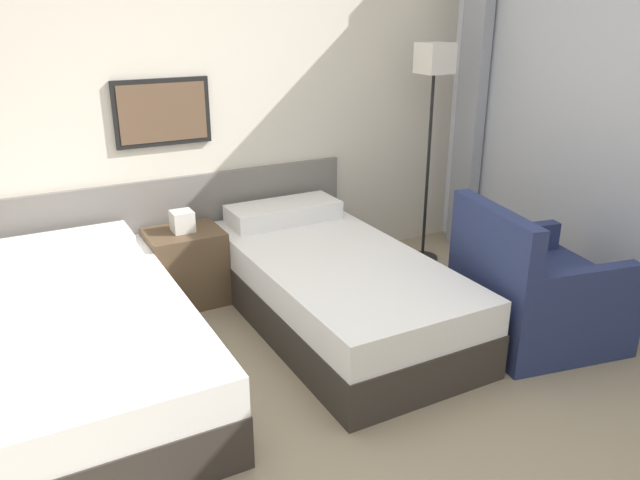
{
  "coord_description": "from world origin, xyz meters",
  "views": [
    {
      "loc": [
        -1.41,
        -2.15,
        1.94
      ],
      "look_at": [
        0.25,
        0.92,
        0.62
      ],
      "focal_mm": 35.0,
      "sensor_mm": 36.0,
      "label": 1
    }
  ],
  "objects_px": {
    "bed_near_door": "(92,343)",
    "nightstand": "(186,266)",
    "armchair": "(534,296)",
    "floor_lamp": "(433,84)",
    "bed_near_window": "(334,287)"
  },
  "relations": [
    {
      "from": "bed_near_door",
      "to": "nightstand",
      "type": "xyz_separation_m",
      "value": [
        0.75,
        0.74,
        0.02
      ]
    },
    {
      "from": "nightstand",
      "to": "armchair",
      "type": "relative_size",
      "value": 0.68
    },
    {
      "from": "nightstand",
      "to": "floor_lamp",
      "type": "distance_m",
      "value": 2.22
    },
    {
      "from": "bed_near_door",
      "to": "floor_lamp",
      "type": "height_order",
      "value": "floor_lamp"
    },
    {
      "from": "floor_lamp",
      "to": "armchair",
      "type": "height_order",
      "value": "floor_lamp"
    },
    {
      "from": "nightstand",
      "to": "floor_lamp",
      "type": "xyz_separation_m",
      "value": [
        1.91,
        -0.15,
        1.12
      ]
    },
    {
      "from": "bed_near_window",
      "to": "floor_lamp",
      "type": "bearing_deg",
      "value": 27.04
    },
    {
      "from": "bed_near_door",
      "to": "nightstand",
      "type": "relative_size",
      "value": 3.05
    },
    {
      "from": "nightstand",
      "to": "armchair",
      "type": "bearing_deg",
      "value": -40.77
    },
    {
      "from": "nightstand",
      "to": "bed_near_window",
      "type": "bearing_deg",
      "value": -44.83
    },
    {
      "from": "armchair",
      "to": "bed_near_window",
      "type": "bearing_deg",
      "value": 63.79
    },
    {
      "from": "bed_near_window",
      "to": "armchair",
      "type": "bearing_deg",
      "value": -37.3
    },
    {
      "from": "floor_lamp",
      "to": "bed_near_window",
      "type": "bearing_deg",
      "value": -152.96
    },
    {
      "from": "nightstand",
      "to": "armchair",
      "type": "height_order",
      "value": "armchair"
    },
    {
      "from": "armchair",
      "to": "floor_lamp",
      "type": "bearing_deg",
      "value": 3.08
    }
  ]
}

